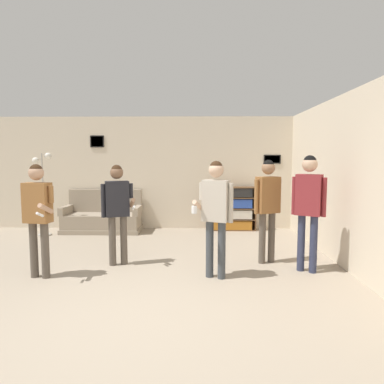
# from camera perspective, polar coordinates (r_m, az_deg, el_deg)

# --- Properties ---
(ground_plane) EXTENTS (20.00, 20.00, 0.00)m
(ground_plane) POSITION_cam_1_polar(r_m,az_deg,el_deg) (3.99, -11.31, -19.63)
(ground_plane) COLOR gray
(wall_back) EXTENTS (8.51, 0.08, 2.70)m
(wall_back) POSITION_cam_1_polar(r_m,az_deg,el_deg) (8.33, -4.50, 3.18)
(wall_back) COLOR beige
(wall_back) RESTS_ON ground_plane
(wall_right) EXTENTS (0.06, 7.13, 2.70)m
(wall_right) POSITION_cam_1_polar(r_m,az_deg,el_deg) (6.33, 22.18, 2.04)
(wall_right) COLOR beige
(wall_right) RESTS_ON ground_plane
(couch) EXTENTS (1.79, 0.80, 0.97)m
(couch) POSITION_cam_1_polar(r_m,az_deg,el_deg) (8.30, -14.62, -4.23)
(couch) COLOR gray
(couch) RESTS_ON ground_plane
(bookshelf) EXTENTS (1.10, 0.30, 1.03)m
(bookshelf) POSITION_cam_1_polar(r_m,az_deg,el_deg) (8.19, 6.75, -2.76)
(bookshelf) COLOR brown
(bookshelf) RESTS_ON ground_plane
(floor_lamp) EXTENTS (0.43, 0.28, 1.83)m
(floor_lamp) POSITION_cam_1_polar(r_m,az_deg,el_deg) (8.17, -23.61, 1.58)
(floor_lamp) COLOR #ADA89E
(floor_lamp) RESTS_ON ground_plane
(person_player_foreground_left) EXTENTS (0.49, 0.50, 1.62)m
(person_player_foreground_left) POSITION_cam_1_polar(r_m,az_deg,el_deg) (5.28, -24.34, -2.60)
(person_player_foreground_left) COLOR brown
(person_player_foreground_left) RESTS_ON ground_plane
(person_player_foreground_center) EXTENTS (0.57, 0.40, 1.60)m
(person_player_foreground_center) POSITION_cam_1_polar(r_m,az_deg,el_deg) (5.53, -12.34, -2.03)
(person_player_foreground_center) COLOR brown
(person_player_foreground_center) RESTS_ON ground_plane
(person_watcher_holding_cup) EXTENTS (0.57, 0.37, 1.66)m
(person_watcher_holding_cup) POSITION_cam_1_polar(r_m,az_deg,el_deg) (4.80, 3.98, -2.48)
(person_watcher_holding_cup) COLOR #3D4247
(person_watcher_holding_cup) RESTS_ON ground_plane
(person_spectator_near_bookshelf) EXTENTS (0.46, 0.33, 1.68)m
(person_spectator_near_bookshelf) POSITION_cam_1_polar(r_m,az_deg,el_deg) (5.64, 12.50, -1.34)
(person_spectator_near_bookshelf) COLOR brown
(person_spectator_near_bookshelf) RESTS_ON ground_plane
(person_spectator_far_right) EXTENTS (0.44, 0.36, 1.74)m
(person_spectator_far_right) POSITION_cam_1_polar(r_m,az_deg,el_deg) (5.34, 18.87, -1.33)
(person_spectator_far_right) COLOR #2D334C
(person_spectator_far_right) RESTS_ON ground_plane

